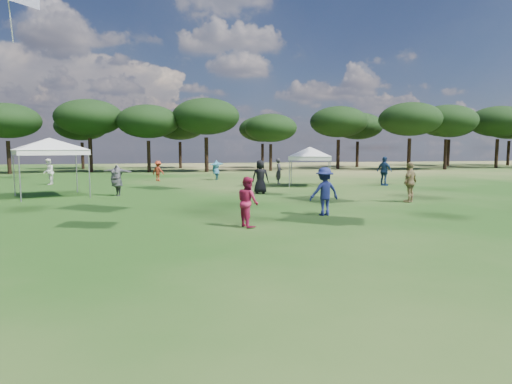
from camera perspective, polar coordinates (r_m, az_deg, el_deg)
tree_line at (r=48.01m, az=-8.07°, el=9.36°), size 108.78×17.63×7.77m
tent_left at (r=24.00m, az=-25.85°, el=6.22°), size 6.05×6.05×3.28m
tent_right at (r=27.97m, az=7.21°, el=5.74°), size 5.12×5.12×2.85m
festival_crowd at (r=23.57m, az=-13.65°, el=1.78°), size 28.83×21.39×1.93m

